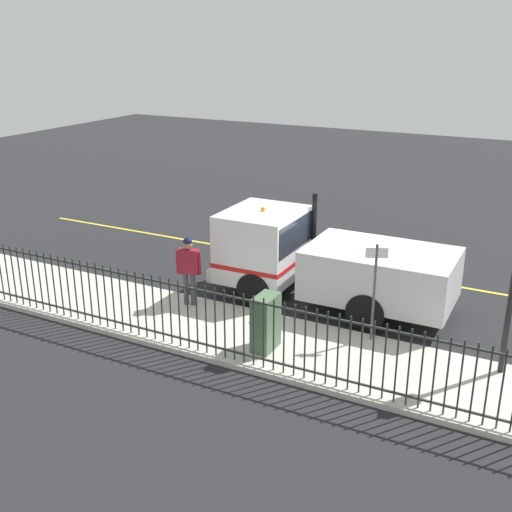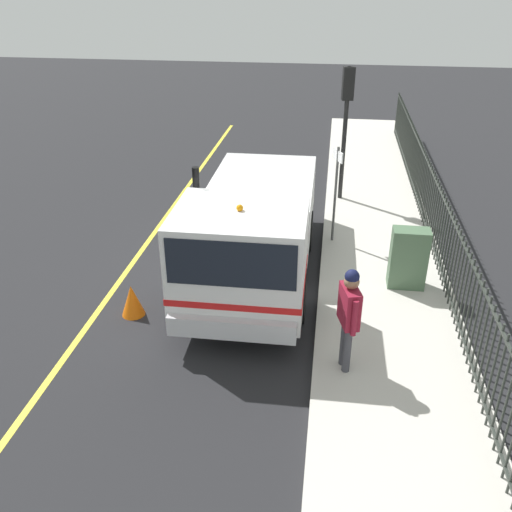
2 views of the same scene
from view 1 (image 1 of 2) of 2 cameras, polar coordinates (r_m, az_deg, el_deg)
name	(u,v)px [view 1 (image 1 of 2)]	position (r m, az deg, el deg)	size (l,w,h in m)	color
ground_plane	(339,302)	(16.94, 7.53, -4.18)	(61.10, 61.10, 0.00)	#232326
sidewalk_slab	(291,348)	(14.36, 3.24, -8.34)	(2.73, 27.77, 0.12)	beige
lane_marking	(369,271)	(19.22, 10.23, -1.38)	(0.12, 25.00, 0.01)	yellow
work_truck	(315,257)	(16.45, 5.38, -0.05)	(2.40, 6.29, 2.69)	white
worker_standing	(189,264)	(16.04, -6.16, -0.72)	(0.36, 0.65, 1.83)	maroon
iron_fence	(269,334)	(13.02, 1.15, -7.13)	(0.04, 23.64, 1.60)	#2D332D
utility_cabinet	(266,323)	(13.90, 0.88, -6.09)	(0.74, 0.42, 1.27)	#4C6B4C
traffic_cone	(295,258)	(19.15, 3.60, -0.16)	(0.45, 0.45, 0.64)	orange
street_sign	(375,281)	(14.24, 10.77, -2.25)	(0.23, 0.47, 2.31)	#4C4C4C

